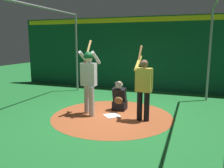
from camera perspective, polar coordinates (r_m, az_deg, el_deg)
ground_plane at (r=6.87m, az=-0.00°, el=-7.82°), size 27.97×27.97×0.00m
dirt_circle at (r=6.87m, az=-0.00°, el=-7.79°), size 3.51×3.51×0.01m
home_plate at (r=6.87m, az=-0.00°, el=-7.72°), size 0.59×0.59×0.01m
batter at (r=6.79m, az=-5.70°, el=1.82°), size 0.68×0.49×2.19m
catcher at (r=7.35m, az=1.85°, el=-3.68°), size 0.58×0.40×0.93m
visitor at (r=6.32m, az=7.71°, el=-0.45°), size 0.56×0.50×2.04m
back_wall at (r=10.47m, az=7.54°, el=7.41°), size 0.22×11.97×3.21m
cage_frame at (r=6.53m, az=-0.00°, el=11.61°), size 5.93×5.42×3.28m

